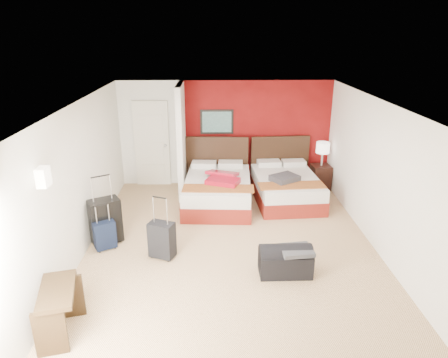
{
  "coord_description": "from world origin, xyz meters",
  "views": [
    {
      "loc": [
        -0.31,
        -6.23,
        3.6
      ],
      "look_at": [
        -0.1,
        0.8,
        1.0
      ],
      "focal_mm": 32.64,
      "sensor_mm": 36.0,
      "label": 1
    }
  ],
  "objects_px": {
    "red_suitcase_open": "(223,178)",
    "table_lamp": "(322,154)",
    "bed_right": "(286,188)",
    "duffel_bag": "(285,262)",
    "suitcase_charcoal": "(162,241)",
    "suitcase_navy": "(105,236)",
    "nightstand": "(320,177)",
    "suitcase_black": "(105,222)",
    "desk": "(60,312)",
    "bed_left": "(218,192)"
  },
  "relations": [
    {
      "from": "red_suitcase_open",
      "to": "table_lamp",
      "type": "bearing_deg",
      "value": 43.74
    },
    {
      "from": "bed_right",
      "to": "duffel_bag",
      "type": "distance_m",
      "value": 2.92
    },
    {
      "from": "suitcase_charcoal",
      "to": "table_lamp",
      "type": "bearing_deg",
      "value": 64.44
    },
    {
      "from": "suitcase_navy",
      "to": "duffel_bag",
      "type": "distance_m",
      "value": 3.1
    },
    {
      "from": "table_lamp",
      "to": "suitcase_navy",
      "type": "distance_m",
      "value": 5.23
    },
    {
      "from": "nightstand",
      "to": "suitcase_black",
      "type": "distance_m",
      "value": 5.1
    },
    {
      "from": "duffel_bag",
      "to": "desk",
      "type": "distance_m",
      "value": 3.26
    },
    {
      "from": "bed_right",
      "to": "desk",
      "type": "relative_size",
      "value": 2.38
    },
    {
      "from": "duffel_bag",
      "to": "bed_right",
      "type": "bearing_deg",
      "value": 79.69
    },
    {
      "from": "bed_left",
      "to": "suitcase_black",
      "type": "xyz_separation_m",
      "value": [
        -2.01,
        -1.62,
        0.1
      ]
    },
    {
      "from": "table_lamp",
      "to": "suitcase_navy",
      "type": "xyz_separation_m",
      "value": [
        -4.43,
        -2.72,
        -0.62
      ]
    },
    {
      "from": "desk",
      "to": "table_lamp",
      "type": "bearing_deg",
      "value": 33.64
    },
    {
      "from": "suitcase_charcoal",
      "to": "desk",
      "type": "bearing_deg",
      "value": -97.18
    },
    {
      "from": "bed_left",
      "to": "nightstand",
      "type": "relative_size",
      "value": 3.41
    },
    {
      "from": "bed_left",
      "to": "desk",
      "type": "distance_m",
      "value": 4.44
    },
    {
      "from": "nightstand",
      "to": "desk",
      "type": "distance_m",
      "value": 6.56
    },
    {
      "from": "table_lamp",
      "to": "suitcase_navy",
      "type": "bearing_deg",
      "value": -148.47
    },
    {
      "from": "bed_right",
      "to": "table_lamp",
      "type": "distance_m",
      "value": 1.3
    },
    {
      "from": "duffel_bag",
      "to": "bed_left",
      "type": "bearing_deg",
      "value": 110.06
    },
    {
      "from": "suitcase_navy",
      "to": "desk",
      "type": "relative_size",
      "value": 0.61
    },
    {
      "from": "red_suitcase_open",
      "to": "desk",
      "type": "distance_m",
      "value": 4.41
    },
    {
      "from": "bed_right",
      "to": "nightstand",
      "type": "bearing_deg",
      "value": 32.79
    },
    {
      "from": "duffel_bag",
      "to": "desk",
      "type": "relative_size",
      "value": 1.0
    },
    {
      "from": "suitcase_navy",
      "to": "desk",
      "type": "bearing_deg",
      "value": -119.9
    },
    {
      "from": "bed_right",
      "to": "suitcase_navy",
      "type": "bearing_deg",
      "value": -153.34
    },
    {
      "from": "suitcase_charcoal",
      "to": "bed_left",
      "type": "bearing_deg",
      "value": 89.01
    },
    {
      "from": "table_lamp",
      "to": "nightstand",
      "type": "bearing_deg",
      "value": 0.0
    },
    {
      "from": "nightstand",
      "to": "duffel_bag",
      "type": "distance_m",
      "value": 3.85
    },
    {
      "from": "nightstand",
      "to": "suitcase_black",
      "type": "bearing_deg",
      "value": -156.09
    },
    {
      "from": "duffel_bag",
      "to": "desk",
      "type": "height_order",
      "value": "desk"
    },
    {
      "from": "nightstand",
      "to": "suitcase_navy",
      "type": "height_order",
      "value": "nightstand"
    },
    {
      "from": "desk",
      "to": "bed_right",
      "type": "bearing_deg",
      "value": 36.0
    },
    {
      "from": "suitcase_black",
      "to": "desk",
      "type": "distance_m",
      "value": 2.35
    },
    {
      "from": "suitcase_navy",
      "to": "nightstand",
      "type": "bearing_deg",
      "value": 2.21
    },
    {
      "from": "suitcase_charcoal",
      "to": "suitcase_black",
      "type": "bearing_deg",
      "value": 175.53
    },
    {
      "from": "bed_left",
      "to": "table_lamp",
      "type": "bearing_deg",
      "value": 22.78
    },
    {
      "from": "nightstand",
      "to": "bed_left",
      "type": "bearing_deg",
      "value": -165.86
    },
    {
      "from": "red_suitcase_open",
      "to": "desk",
      "type": "bearing_deg",
      "value": -96.92
    },
    {
      "from": "desk",
      "to": "suitcase_charcoal",
      "type": "bearing_deg",
      "value": 46.29
    },
    {
      "from": "table_lamp",
      "to": "duffel_bag",
      "type": "bearing_deg",
      "value": -112.06
    },
    {
      "from": "bed_left",
      "to": "suitcase_charcoal",
      "type": "height_order",
      "value": "suitcase_charcoal"
    },
    {
      "from": "table_lamp",
      "to": "suitcase_navy",
      "type": "height_order",
      "value": "table_lamp"
    },
    {
      "from": "suitcase_black",
      "to": "suitcase_charcoal",
      "type": "xyz_separation_m",
      "value": [
        1.05,
        -0.54,
        -0.09
      ]
    },
    {
      "from": "red_suitcase_open",
      "to": "duffel_bag",
      "type": "height_order",
      "value": "red_suitcase_open"
    },
    {
      "from": "suitcase_navy",
      "to": "red_suitcase_open",
      "type": "bearing_deg",
      "value": 10.93
    },
    {
      "from": "suitcase_navy",
      "to": "suitcase_charcoal",
      "type": "bearing_deg",
      "value": -46.18
    },
    {
      "from": "suitcase_navy",
      "to": "desk",
      "type": "height_order",
      "value": "desk"
    },
    {
      "from": "table_lamp",
      "to": "suitcase_navy",
      "type": "relative_size",
      "value": 1.13
    },
    {
      "from": "bed_right",
      "to": "suitcase_navy",
      "type": "relative_size",
      "value": 3.89
    },
    {
      "from": "suitcase_black",
      "to": "desk",
      "type": "height_order",
      "value": "suitcase_black"
    }
  ]
}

